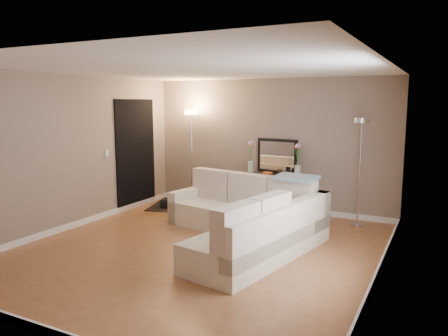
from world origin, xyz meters
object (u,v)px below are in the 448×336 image
at_px(floor_lamp_unlit, 361,150).
at_px(floor_lamp_lit, 192,138).
at_px(console_table, 270,192).
at_px(sectional_sofa, 248,219).

bearing_deg(floor_lamp_unlit, floor_lamp_lit, 177.40).
distance_m(console_table, floor_lamp_lit, 2.01).
bearing_deg(console_table, floor_lamp_unlit, -5.78).
bearing_deg(sectional_sofa, floor_lamp_lit, 139.30).
relative_size(console_table, floor_lamp_lit, 0.62).
relative_size(console_table, floor_lamp_unlit, 0.66).
bearing_deg(console_table, sectional_sofa, -79.34).
bearing_deg(floor_lamp_unlit, console_table, 174.22).
xyz_separation_m(console_table, floor_lamp_unlit, (1.71, -0.17, 0.91)).
xyz_separation_m(sectional_sofa, console_table, (-0.34, 1.82, 0.07)).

